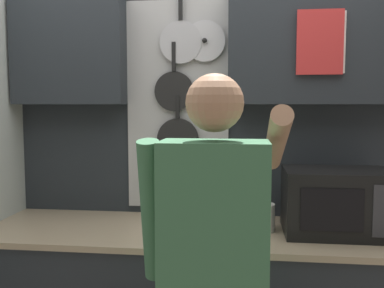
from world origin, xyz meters
TOP-DOWN VIEW (x-y plane):
  - back_wall_unit at (0.02, 0.29)m, footprint 2.73×0.23m
  - microwave at (0.70, 0.01)m, footprint 0.51×0.35m
  - knife_block at (0.01, 0.01)m, footprint 0.12×0.15m
  - utensil_crock at (0.34, 0.01)m, footprint 0.12×0.12m
  - person at (0.14, -0.65)m, footprint 0.54×0.62m

SIDE VIEW (x-z plane):
  - person at x=0.14m, z-range 0.16..1.81m
  - utensil_crock at x=0.34m, z-range 0.83..1.16m
  - knife_block at x=0.01m, z-range 0.87..1.15m
  - microwave at x=0.70m, z-range 0.91..1.23m
  - back_wall_unit at x=0.02m, z-range 0.28..2.63m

